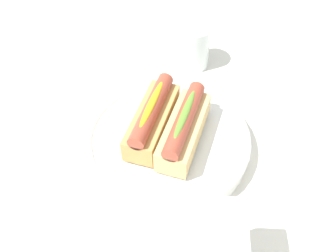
# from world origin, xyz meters

# --- Properties ---
(ground_plane) EXTENTS (2.40, 2.40, 0.00)m
(ground_plane) POSITION_xyz_m (0.00, 0.00, 0.00)
(ground_plane) COLOR silver
(serving_bowl) EXTENTS (0.27, 0.27, 0.04)m
(serving_bowl) POSITION_xyz_m (-0.02, -0.01, 0.02)
(serving_bowl) COLOR white
(serving_bowl) RESTS_ON ground_plane
(hotdog_front) EXTENTS (0.16, 0.07, 0.06)m
(hotdog_front) POSITION_xyz_m (-0.02, -0.04, 0.07)
(hotdog_front) COLOR tan
(hotdog_front) RESTS_ON serving_bowl
(hotdog_back) EXTENTS (0.16, 0.07, 0.06)m
(hotdog_back) POSITION_xyz_m (-0.01, 0.01, 0.07)
(hotdog_back) COLOR #DBB270
(hotdog_back) RESTS_ON serving_bowl
(water_glass) EXTENTS (0.07, 0.07, 0.09)m
(water_glass) POSITION_xyz_m (-0.25, -0.00, 0.04)
(water_glass) COLOR white
(water_glass) RESTS_ON ground_plane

